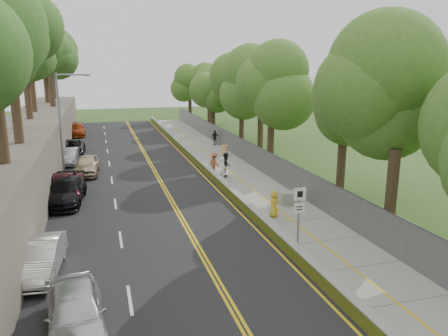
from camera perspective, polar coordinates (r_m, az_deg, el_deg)
The scene contains 26 objects.
ground at distance 24.05m, azimuth 4.19°, elevation -7.55°, with size 140.00×140.00×0.00m, color #33511E.
road at distance 37.13m, azimuth -11.83°, elevation -0.27°, with size 11.20×66.00×0.04m, color black.
sidewalk at distance 38.49m, azimuth 0.03°, elevation 0.50°, with size 4.20×66.00×0.05m, color gray.
jersey_barrier at distance 37.87m, azimuth -3.31°, elevation 0.69°, with size 0.42×66.00×0.60m, color #C4E321.
rock_embankment at distance 37.06m, azimuth -24.56°, elevation 1.91°, with size 5.00×66.00×4.00m, color #595147.
chainlink_fence at distance 38.91m, azimuth 3.01°, elevation 2.09°, with size 0.04×66.00×2.00m, color slate.
trees_embankment at distance 36.46m, azimuth -25.08°, elevation 15.17°, with size 6.40×66.00×13.00m, color #43762A, non-canonical shape.
trees_fenceside at distance 39.04m, azimuth 6.44°, elevation 10.94°, with size 7.00×66.00×14.00m, color #507E2D, non-canonical shape.
streetlight at distance 35.36m, azimuth -20.30°, elevation 6.13°, with size 2.52×0.22×8.00m.
signpost at distance 21.18m, azimuth 9.80°, elevation -5.01°, with size 0.62×0.09×3.10m.
construction_barrel at distance 41.75m, azimuth 0.06°, elevation 2.27°, with size 0.63×0.63×1.03m, color #EC6600.
concrete_block at distance 27.70m, azimuth 8.29°, elevation -3.88°, with size 1.15×0.86×0.77m, color gray.
car_0 at distance 15.48m, azimuth -18.83°, elevation -17.45°, with size 1.82×4.54×1.55m, color silver.
car_1 at distance 19.96m, azimuth -22.94°, elevation -10.75°, with size 1.54×4.42×1.46m, color silver.
car_2 at distance 30.07m, azimuth -20.53°, elevation -2.43°, with size 2.64×5.72×1.59m, color #5B1626.
car_3 at distance 29.21m, azimuth -20.00°, elevation -2.89°, with size 2.15×5.30×1.54m, color black.
car_4 at distance 36.32m, azimuth -17.48°, elevation 0.36°, with size 1.80×4.47×1.52m, color tan.
car_5 at distance 40.75m, azimuth -19.62°, elevation 1.45°, with size 1.45×4.15×1.37m, color #979B9E.
car_6 at distance 44.25m, azimuth -19.39°, elevation 2.45°, with size 2.50×5.42×1.51m, color black.
car_7 at distance 56.88m, azimuth -18.76°, elevation 4.74°, with size 2.06×5.08×1.47m, color #9A3610.
car_8 at distance 59.87m, azimuth -18.65°, elevation 5.09°, with size 1.60×3.99×1.36m, color silver.
painter_0 at distance 25.16m, azimuth 6.54°, elevation -4.67°, with size 0.75×0.49×1.54m, color gold.
painter_1 at distance 32.31m, azimuth -0.14°, elevation -0.22°, with size 0.69×0.45×1.89m, color white.
painter_2 at distance 33.93m, azimuth 0.28°, elevation 0.44°, with size 0.92×0.71×1.89m, color black.
painter_3 at distance 35.03m, azimuth -1.28°, elevation 0.65°, with size 1.07×0.62×1.66m, color #9E4F30.
person_far at distance 47.60m, azimuth -1.19°, elevation 4.00°, with size 0.95×0.40×1.62m, color black.
Camera 1 is at (-7.91, -21.05, 8.54)m, focal length 35.00 mm.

